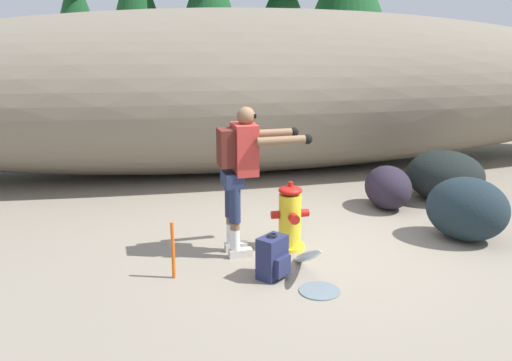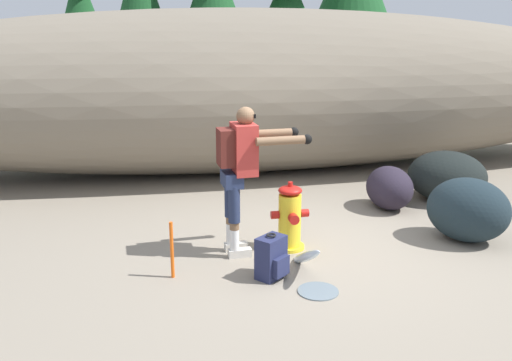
{
  "view_description": "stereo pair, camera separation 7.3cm",
  "coord_description": "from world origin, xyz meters",
  "px_view_note": "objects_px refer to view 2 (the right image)",
  "views": [
    {
      "loc": [
        -1.86,
        -5.81,
        2.47
      ],
      "look_at": [
        -0.59,
        0.31,
        0.75
      ],
      "focal_mm": 39.06,
      "sensor_mm": 36.0,
      "label": 1
    },
    {
      "loc": [
        -1.79,
        -5.83,
        2.47
      ],
      "look_at": [
        -0.59,
        0.31,
        0.75
      ],
      "focal_mm": 39.06,
      "sensor_mm": 36.0,
      "label": 2
    }
  ],
  "objects_px": {
    "spare_backpack": "(272,258)",
    "boulder_mid": "(389,188)",
    "fire_hydrant": "(290,218)",
    "survey_stake": "(172,250)",
    "boulder_large": "(468,210)",
    "boulder_small": "(447,176)",
    "utility_worker": "(242,163)"
  },
  "relations": [
    {
      "from": "boulder_mid",
      "to": "boulder_small",
      "type": "bearing_deg",
      "value": 11.65
    },
    {
      "from": "boulder_small",
      "to": "survey_stake",
      "type": "bearing_deg",
      "value": -155.11
    },
    {
      "from": "spare_backpack",
      "to": "boulder_large",
      "type": "relative_size",
      "value": 0.49
    },
    {
      "from": "utility_worker",
      "to": "boulder_large",
      "type": "distance_m",
      "value": 2.78
    },
    {
      "from": "boulder_large",
      "to": "boulder_mid",
      "type": "distance_m",
      "value": 1.38
    },
    {
      "from": "fire_hydrant",
      "to": "boulder_small",
      "type": "relative_size",
      "value": 0.71
    },
    {
      "from": "boulder_large",
      "to": "boulder_small",
      "type": "xyz_separation_m",
      "value": [
        0.59,
        1.52,
        -0.02
      ]
    },
    {
      "from": "utility_worker",
      "to": "boulder_mid",
      "type": "bearing_deg",
      "value": 23.84
    },
    {
      "from": "utility_worker",
      "to": "boulder_small",
      "type": "xyz_separation_m",
      "value": [
        3.28,
        1.4,
        -0.68
      ]
    },
    {
      "from": "fire_hydrant",
      "to": "boulder_mid",
      "type": "height_order",
      "value": "fire_hydrant"
    },
    {
      "from": "spare_backpack",
      "to": "boulder_small",
      "type": "distance_m",
      "value": 3.74
    },
    {
      "from": "fire_hydrant",
      "to": "boulder_mid",
      "type": "distance_m",
      "value": 2.09
    },
    {
      "from": "boulder_large",
      "to": "survey_stake",
      "type": "relative_size",
      "value": 1.61
    },
    {
      "from": "fire_hydrant",
      "to": "utility_worker",
      "type": "height_order",
      "value": "utility_worker"
    },
    {
      "from": "utility_worker",
      "to": "spare_backpack",
      "type": "xyz_separation_m",
      "value": [
        0.18,
        -0.69,
        -0.84
      ]
    },
    {
      "from": "boulder_large",
      "to": "boulder_small",
      "type": "distance_m",
      "value": 1.63
    },
    {
      "from": "fire_hydrant",
      "to": "boulder_small",
      "type": "xyz_separation_m",
      "value": [
        2.73,
        1.37,
        0.0
      ]
    },
    {
      "from": "boulder_large",
      "to": "survey_stake",
      "type": "xyz_separation_m",
      "value": [
        -3.5,
        -0.37,
        -0.08
      ]
    },
    {
      "from": "survey_stake",
      "to": "boulder_small",
      "type": "bearing_deg",
      "value": 24.89
    },
    {
      "from": "boulder_small",
      "to": "utility_worker",
      "type": "bearing_deg",
      "value": -156.92
    },
    {
      "from": "spare_backpack",
      "to": "survey_stake",
      "type": "relative_size",
      "value": 0.78
    },
    {
      "from": "spare_backpack",
      "to": "boulder_mid",
      "type": "xyz_separation_m",
      "value": [
        2.12,
        1.89,
        0.09
      ]
    },
    {
      "from": "utility_worker",
      "to": "boulder_large",
      "type": "height_order",
      "value": "utility_worker"
    },
    {
      "from": "fire_hydrant",
      "to": "survey_stake",
      "type": "relative_size",
      "value": 1.33
    },
    {
      "from": "utility_worker",
      "to": "survey_stake",
      "type": "xyz_separation_m",
      "value": [
        -0.81,
        -0.5,
        -0.75
      ]
    },
    {
      "from": "boulder_mid",
      "to": "boulder_small",
      "type": "distance_m",
      "value": 1.01
    },
    {
      "from": "spare_backpack",
      "to": "boulder_mid",
      "type": "bearing_deg",
      "value": 91.66
    },
    {
      "from": "spare_backpack",
      "to": "boulder_mid",
      "type": "height_order",
      "value": "boulder_mid"
    },
    {
      "from": "spare_backpack",
      "to": "survey_stake",
      "type": "xyz_separation_m",
      "value": [
        -0.99,
        0.19,
        0.08
      ]
    },
    {
      "from": "survey_stake",
      "to": "fire_hydrant",
      "type": "bearing_deg",
      "value": 21.27
    },
    {
      "from": "spare_backpack",
      "to": "survey_stake",
      "type": "bearing_deg",
      "value": -141.21
    },
    {
      "from": "boulder_small",
      "to": "boulder_large",
      "type": "bearing_deg",
      "value": -111.01
    }
  ]
}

